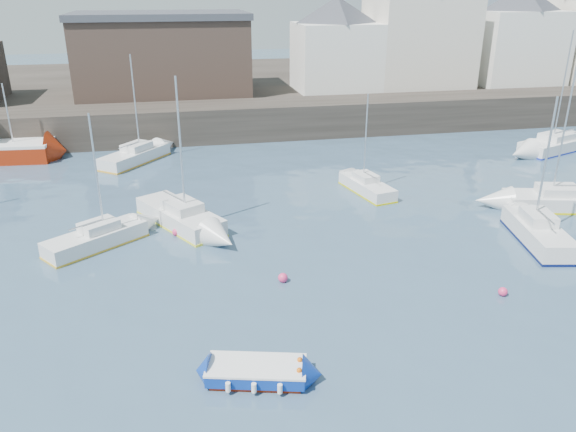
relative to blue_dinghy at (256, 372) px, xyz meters
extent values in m
plane|color=#2D4760|center=(3.36, -1.12, -0.36)|extent=(220.00, 220.00, 0.00)
cube|color=#28231E|center=(3.36, 33.88, 1.14)|extent=(90.00, 5.00, 3.00)
cube|color=#28231E|center=(3.36, 51.88, 1.04)|extent=(90.00, 32.00, 2.80)
cube|color=beige|center=(23.36, 40.88, 6.94)|extent=(10.00, 8.00, 9.00)
cube|color=white|center=(34.36, 40.38, 6.19)|extent=(9.00, 7.00, 7.50)
cube|color=white|center=(14.36, 40.38, 5.69)|extent=(8.00, 7.00, 6.50)
pyramid|color=#3A3D44|center=(14.36, 40.38, 10.16)|extent=(11.14, 11.14, 2.45)
cube|color=#3D2D26|center=(-2.64, 41.88, 5.94)|extent=(16.00, 10.00, 7.00)
cube|color=#3A3D44|center=(-2.64, 41.88, 9.74)|extent=(16.40, 10.40, 0.60)
cube|color=maroon|center=(0.00, 0.00, -0.29)|extent=(3.30, 2.00, 0.15)
cube|color=#0B2F94|center=(0.00, 0.00, 0.00)|extent=(3.60, 2.23, 0.42)
cube|color=white|center=(0.00, 0.00, 0.25)|extent=(3.67, 2.28, 0.08)
cube|color=white|center=(0.00, 0.00, 0.07)|extent=(2.85, 1.65, 0.38)
cube|color=tan|center=(0.00, 0.00, 0.16)|extent=(0.48, 1.03, 0.06)
cylinder|color=white|center=(-0.63, 1.01, -0.03)|extent=(0.17, 0.17, 0.33)
cylinder|color=white|center=(-1.04, -0.58, -0.03)|extent=(0.17, 0.17, 0.33)
cylinder|color=white|center=(0.21, 0.79, -0.03)|extent=(0.17, 0.17, 0.33)
cylinder|color=white|center=(-0.21, -0.79, -0.03)|extent=(0.17, 0.17, 0.33)
cylinder|color=white|center=(1.04, 0.58, -0.03)|extent=(0.17, 0.17, 0.33)
cylinder|color=white|center=(0.63, -1.01, -0.03)|extent=(0.17, 0.17, 0.33)
cylinder|color=silver|center=(-14.49, 30.24, 3.33)|extent=(0.11, 0.11, 4.47)
cube|color=silver|center=(-6.57, 12.33, 0.07)|extent=(5.27, 4.52, 0.87)
cube|color=gold|center=(-6.57, 12.33, -0.30)|extent=(5.32, 4.56, 0.12)
cube|color=silver|center=(-6.36, 12.49, 0.75)|extent=(2.25, 2.13, 0.48)
cylinder|color=silver|center=(-6.14, 12.65, 3.55)|extent=(0.10, 0.10, 6.09)
cube|color=silver|center=(-2.20, 14.49, 0.12)|extent=(5.00, 6.66, 0.97)
cube|color=yellow|center=(-2.20, 14.49, -0.30)|extent=(5.05, 6.73, 0.13)
cube|color=silver|center=(-2.04, 14.21, 0.88)|extent=(2.47, 2.74, 0.54)
cylinder|color=silver|center=(-1.88, 13.93, 4.34)|extent=(0.11, 0.11, 7.45)
cube|color=silver|center=(16.34, 8.19, 0.15)|extent=(2.94, 5.99, 1.03)
cube|color=#0A1243|center=(16.34, 8.19, -0.29)|extent=(2.96, 6.05, 0.14)
cube|color=silver|center=(16.40, 8.47, 0.96)|extent=(1.75, 2.24, 0.57)
cylinder|color=silver|center=(16.45, 8.75, 3.97)|extent=(0.11, 0.11, 6.60)
cube|color=silver|center=(20.75, 12.27, 0.10)|extent=(7.05, 3.68, 0.93)
cube|color=yellow|center=(20.75, 12.27, -0.30)|extent=(7.12, 3.71, 0.12)
cube|color=silver|center=(20.42, 12.35, 0.83)|extent=(2.67, 2.12, 0.52)
cylinder|color=silver|center=(20.09, 12.43, 4.44)|extent=(0.10, 0.10, 7.74)
cube|color=silver|center=(10.03, 17.43, 0.04)|extent=(2.56, 5.10, 0.80)
cube|color=#D2CE04|center=(10.03, 17.43, -0.31)|extent=(2.59, 5.15, 0.11)
cube|color=silver|center=(9.98, 17.67, 0.66)|extent=(1.51, 1.92, 0.44)
cylinder|color=silver|center=(9.93, 17.90, 3.24)|extent=(0.09, 0.09, 5.61)
cube|color=silver|center=(28.93, 24.07, 0.12)|extent=(7.84, 4.90, 0.96)
cube|color=#182897|center=(28.93, 24.07, -0.30)|extent=(7.92, 4.95, 0.13)
cube|color=silver|center=(28.58, 23.94, 0.87)|extent=(3.09, 2.61, 0.53)
cylinder|color=silver|center=(28.23, 23.81, 4.90)|extent=(0.11, 0.11, 8.60)
cube|color=silver|center=(-5.27, 27.63, 0.10)|extent=(5.39, 6.09, 0.93)
cube|color=gold|center=(-5.27, 27.63, -0.30)|extent=(5.44, 6.15, 0.12)
cube|color=silver|center=(-5.08, 27.88, 0.82)|extent=(2.51, 2.62, 0.52)
cylinder|color=silver|center=(-4.89, 28.12, 4.12)|extent=(0.10, 0.10, 7.12)
sphere|color=#E8326B|center=(2.25, 6.68, -0.36)|extent=(0.45, 0.45, 0.45)
sphere|color=#E8326B|center=(11.50, 3.50, -0.36)|extent=(0.41, 0.41, 0.41)
sphere|color=#E8326B|center=(-2.46, 12.98, -0.36)|extent=(0.42, 0.42, 0.42)
camera|label=1|loc=(-2.13, -15.70, 12.27)|focal=35.00mm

